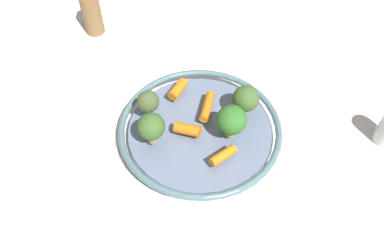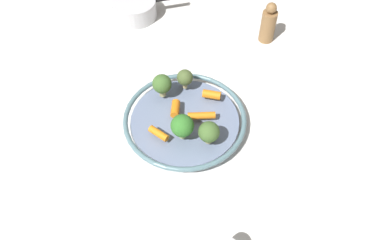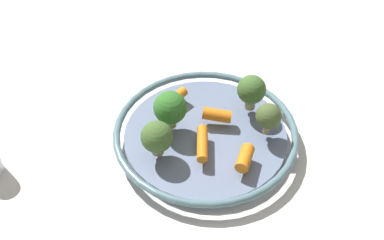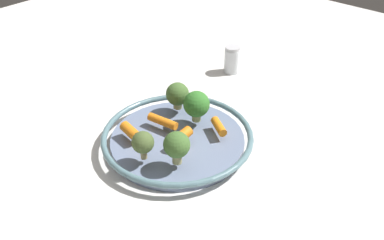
# 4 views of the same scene
# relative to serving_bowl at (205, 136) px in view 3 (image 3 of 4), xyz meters

# --- Properties ---
(ground_plane) EXTENTS (2.12, 2.12, 0.00)m
(ground_plane) POSITION_rel_serving_bowl_xyz_m (0.00, 0.00, -0.02)
(ground_plane) COLOR silver
(serving_bowl) EXTENTS (0.31, 0.31, 0.03)m
(serving_bowl) POSITION_rel_serving_bowl_xyz_m (0.00, 0.00, 0.00)
(serving_bowl) COLOR slate
(serving_bowl) RESTS_ON ground_plane
(baby_carrot_left) EXTENTS (0.02, 0.05, 0.03)m
(baby_carrot_left) POSITION_rel_serving_bowl_xyz_m (-0.03, 0.02, 0.03)
(baby_carrot_left) COLOR orange
(baby_carrot_left) RESTS_ON serving_bowl
(baby_carrot_near_rim) EXTENTS (0.05, 0.03, 0.02)m
(baby_carrot_near_rim) POSITION_rel_serving_bowl_xyz_m (0.06, 0.07, 0.03)
(baby_carrot_near_rim) COLOR orange
(baby_carrot_near_rim) RESTS_ON serving_bowl
(baby_carrot_center) EXTENTS (0.07, 0.03, 0.02)m
(baby_carrot_center) POSITION_rel_serving_bowl_xyz_m (0.04, -0.00, 0.03)
(baby_carrot_center) COLOR orange
(baby_carrot_center) RESTS_ON serving_bowl
(baby_carrot_right) EXTENTS (0.05, 0.04, 0.02)m
(baby_carrot_right) POSITION_rel_serving_bowl_xyz_m (-0.06, -0.06, 0.03)
(baby_carrot_right) COLOR orange
(baby_carrot_right) RESTS_ON serving_bowl
(broccoli_floret_small) EXTENTS (0.05, 0.05, 0.07)m
(broccoli_floret_small) POSITION_rel_serving_bowl_xyz_m (-0.06, 0.07, 0.06)
(broccoli_floret_small) COLOR tan
(broccoli_floret_small) RESTS_ON serving_bowl
(broccoli_floret_edge) EXTENTS (0.05, 0.05, 0.06)m
(broccoli_floret_edge) POSITION_rel_serving_bowl_xyz_m (0.06, -0.07, 0.05)
(broccoli_floret_edge) COLOR tan
(broccoli_floret_edge) RESTS_ON serving_bowl
(broccoli_floret_large) EXTENTS (0.06, 0.06, 0.07)m
(broccoli_floret_large) POSITION_rel_serving_bowl_xyz_m (0.00, -0.06, 0.06)
(broccoli_floret_large) COLOR #98A966
(broccoli_floret_large) RESTS_ON serving_bowl
(broccoli_floret_mid) EXTENTS (0.04, 0.04, 0.06)m
(broccoli_floret_mid) POSITION_rel_serving_bowl_xyz_m (-0.01, 0.10, 0.05)
(broccoli_floret_mid) COLOR tan
(broccoli_floret_mid) RESTS_ON serving_bowl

